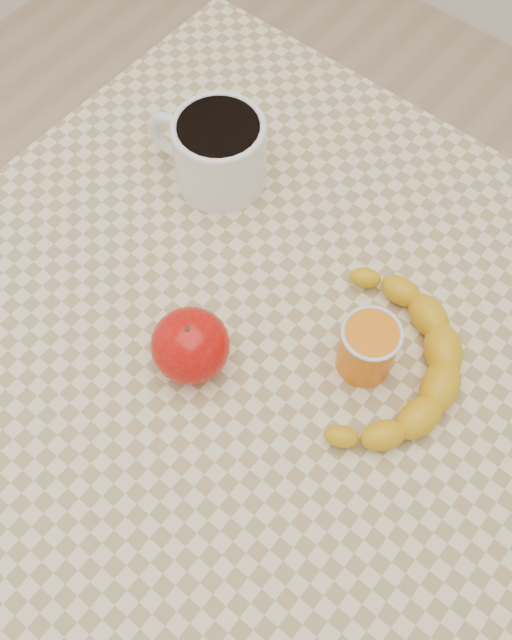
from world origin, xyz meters
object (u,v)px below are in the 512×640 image
Objects in this scene: orange_juice_glass at (368,348)px; apple at (190,345)px; table at (256,360)px; banana at (390,362)px; coffee_mug at (217,150)px.

apple is (-0.15, -0.12, -0.00)m from orange_juice_glass.
table is 0.19m from banana.
orange_juice_glass is 0.19m from apple.
orange_juice_glass is at bearing 38.23° from apple.
table is 0.26m from coffee_mug.
coffee_mug is at bearing 161.49° from orange_juice_glass.
apple reaches higher than table.
apple is (-0.03, -0.07, 0.12)m from table.
banana is at bearing 20.82° from orange_juice_glass.
apple is 0.21m from banana.
orange_juice_glass is 0.78× the size of apple.
coffee_mug is 2.22× the size of orange_juice_glass.
banana is at bearing 36.01° from apple.
apple is (0.14, -0.21, -0.01)m from coffee_mug.
apple is at bearing -55.85° from coffee_mug.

